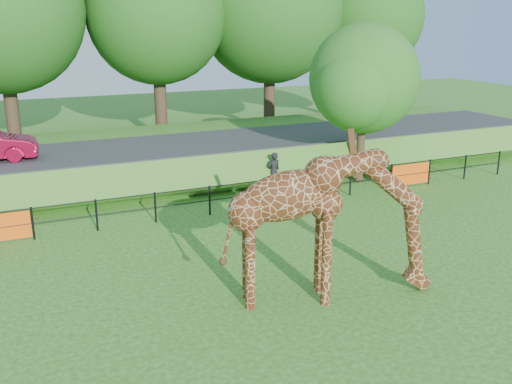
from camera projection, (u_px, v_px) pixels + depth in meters
ground at (322, 313)px, 13.74m from camera, size 90.00×90.00×0.00m
giraffe at (330, 226)px, 14.01m from camera, size 5.46×2.41×3.85m
perimeter_fence at (210, 200)px, 20.58m from camera, size 28.07×0.10×1.10m
embankment at (157, 155)px, 27.11m from camera, size 40.00×9.00×1.30m
road at (164, 146)px, 25.59m from camera, size 40.00×5.00×0.12m
visitor at (274, 172)px, 23.52m from camera, size 0.63×0.46×1.61m
tree_east at (365, 83)px, 23.90m from camera, size 5.40×4.71×6.76m
bg_tree_line at (154, 13)px, 31.65m from camera, size 37.30×8.80×11.82m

